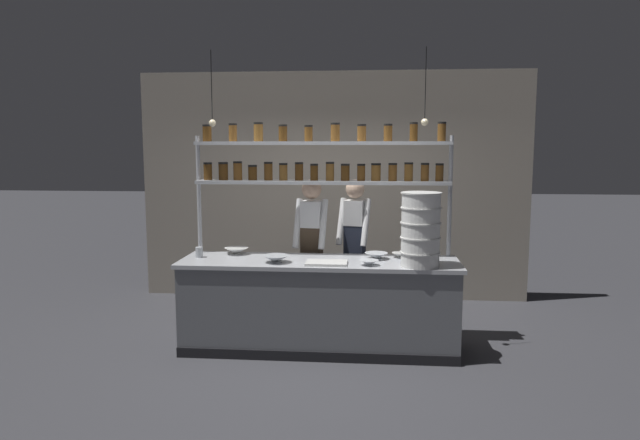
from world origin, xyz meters
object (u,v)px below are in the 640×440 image
(cutting_board, at_px, (327,263))
(prep_bowl_far_left, at_px, (376,256))
(prep_bowl_near_left, at_px, (276,259))
(serving_cup_front, at_px, (199,252))
(prep_bowl_near_right, at_px, (369,263))
(chef_left, at_px, (312,244))
(prep_bowl_center_front, at_px, (236,251))
(chef_center, at_px, (355,242))
(spice_shelf_unit, at_px, (321,167))
(container_stack, at_px, (421,230))
(prep_bowl_center_back, at_px, (401,255))
(serving_cup_by_board, at_px, (407,255))

(cutting_board, bearing_deg, prep_bowl_far_left, 31.79)
(prep_bowl_near_left, distance_m, serving_cup_front, 0.85)
(prep_bowl_near_left, distance_m, prep_bowl_far_left, 1.02)
(cutting_board, distance_m, prep_bowl_near_right, 0.41)
(chef_left, bearing_deg, cutting_board, -65.06)
(prep_bowl_center_front, distance_m, prep_bowl_far_left, 1.48)
(chef_center, distance_m, prep_bowl_near_left, 1.25)
(prep_bowl_far_left, xyz_separation_m, serving_cup_front, (-1.81, -0.07, 0.02))
(chef_center, height_order, cutting_board, chef_center)
(spice_shelf_unit, relative_size, cutting_board, 6.71)
(container_stack, bearing_deg, spice_shelf_unit, 151.47)
(chef_left, height_order, cutting_board, chef_left)
(chef_left, xyz_separation_m, prep_bowl_center_back, (0.96, -0.35, -0.04))
(chef_center, bearing_deg, spice_shelf_unit, -109.38)
(spice_shelf_unit, bearing_deg, prep_bowl_near_right, -46.41)
(spice_shelf_unit, bearing_deg, chef_center, 56.04)
(cutting_board, xyz_separation_m, prep_bowl_center_back, (0.73, 0.40, 0.01))
(chef_left, bearing_deg, chef_center, 39.72)
(chef_center, height_order, prep_bowl_far_left, chef_center)
(spice_shelf_unit, distance_m, prep_bowl_far_left, 1.09)
(cutting_board, relative_size, serving_cup_front, 3.75)
(spice_shelf_unit, bearing_deg, serving_cup_by_board, -17.55)
(prep_bowl_center_front, bearing_deg, chef_left, 22.20)
(spice_shelf_unit, relative_size, chef_left, 1.58)
(spice_shelf_unit, height_order, prep_bowl_far_left, spice_shelf_unit)
(container_stack, distance_m, prep_bowl_far_left, 0.61)
(prep_bowl_center_front, height_order, prep_bowl_center_back, prep_bowl_center_front)
(container_stack, distance_m, prep_bowl_near_right, 0.58)
(chef_center, height_order, prep_bowl_near_left, chef_center)
(chef_left, bearing_deg, prep_bowl_center_front, -149.41)
(chef_center, bearing_deg, serving_cup_by_board, -41.04)
(container_stack, xyz_separation_m, prep_bowl_center_front, (-1.88, 0.46, -0.32))
(chef_left, xyz_separation_m, prep_bowl_near_right, (0.63, -0.77, -0.04))
(prep_bowl_near_left, xyz_separation_m, prep_bowl_near_right, (0.91, -0.05, -0.01))
(chef_left, height_order, chef_center, chef_left)
(chef_left, height_order, serving_cup_front, chef_left)
(prep_bowl_near_right, distance_m, serving_cup_front, 1.76)
(prep_bowl_near_right, xyz_separation_m, serving_cup_front, (-1.74, 0.25, 0.03))
(chef_left, xyz_separation_m, prep_bowl_near_left, (-0.28, -0.72, -0.03))
(prep_bowl_center_back, xyz_separation_m, serving_cup_front, (-2.07, -0.17, 0.03))
(prep_bowl_center_front, bearing_deg, container_stack, -13.66)
(serving_cup_front, bearing_deg, chef_left, 25.14)
(serving_cup_front, distance_m, serving_cup_by_board, 2.12)
(container_stack, distance_m, cutting_board, 0.96)
(container_stack, bearing_deg, serving_cup_by_board, 112.15)
(prep_bowl_far_left, bearing_deg, prep_bowl_near_right, -102.99)
(cutting_board, relative_size, prep_bowl_center_back, 2.17)
(cutting_board, height_order, serving_cup_front, serving_cup_front)
(prep_bowl_near_right, bearing_deg, prep_bowl_center_back, 52.27)
(prep_bowl_center_front, bearing_deg, prep_bowl_near_left, -39.46)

